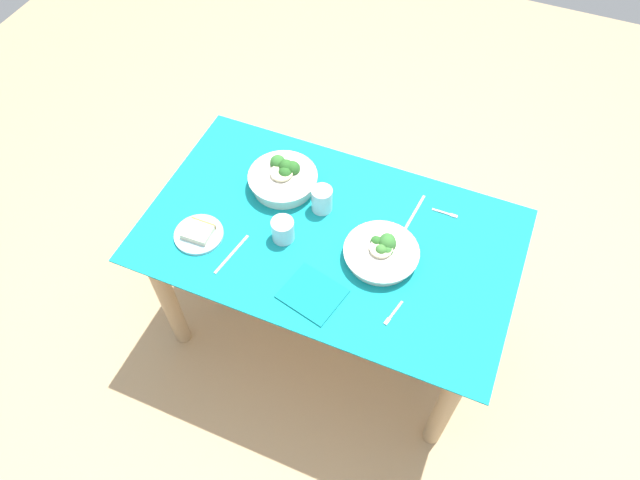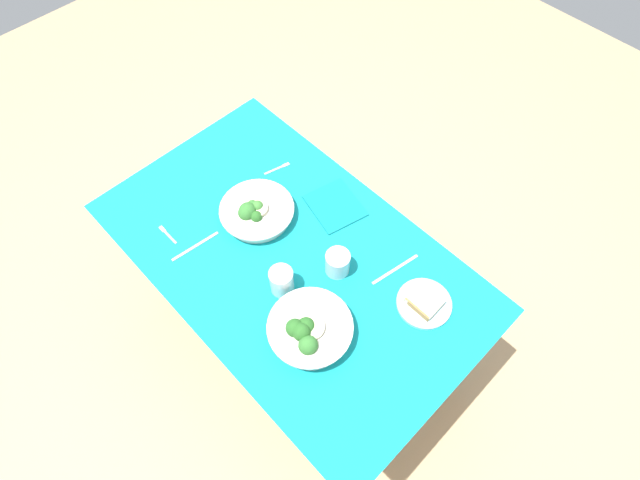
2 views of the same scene
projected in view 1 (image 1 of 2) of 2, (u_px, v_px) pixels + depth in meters
ground_plane at (328, 324)px, 2.69m from camera, size 6.00×6.00×0.00m
dining_table at (329, 253)px, 2.21m from camera, size 1.36×0.81×0.70m
broccoli_bowl_far at (382, 252)px, 2.04m from camera, size 0.27×0.27×0.08m
broccoli_bowl_near at (283, 178)px, 2.23m from camera, size 0.27×0.27×0.10m
bread_side_plate at (199, 233)px, 2.11m from camera, size 0.18×0.18×0.04m
water_glass_center at (283, 230)px, 2.08m from camera, size 0.08×0.08×0.09m
water_glass_side at (322, 199)px, 2.15m from camera, size 0.08×0.08×0.10m
fork_by_far_bowl at (446, 213)px, 2.17m from camera, size 0.10×0.01×0.00m
fork_by_near_bowl at (393, 314)px, 1.93m from camera, size 0.04×0.11×0.00m
table_knife_left at (415, 212)px, 2.18m from camera, size 0.03×0.18×0.00m
table_knife_right at (232, 254)px, 2.07m from camera, size 0.04×0.19×0.00m
napkin_folded_upper at (312, 294)px, 1.97m from camera, size 0.23×0.21×0.01m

